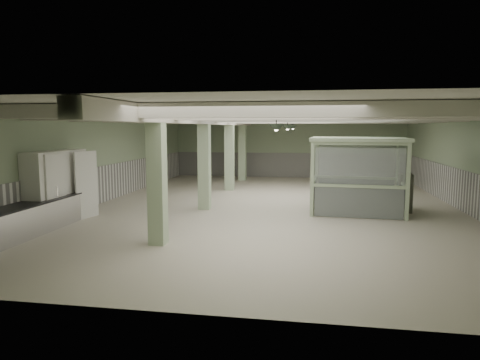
% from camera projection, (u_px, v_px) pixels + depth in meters
% --- Properties ---
extents(floor, '(20.00, 20.00, 0.00)m').
position_uv_depth(floor, '(273.00, 206.00, 16.76)').
color(floor, beige).
rests_on(floor, ground).
extents(ceiling, '(14.00, 20.00, 0.02)m').
position_uv_depth(ceiling, '(274.00, 113.00, 16.32)').
color(ceiling, silver).
rests_on(ceiling, wall_back).
extents(wall_back, '(14.00, 0.02, 3.60)m').
position_uv_depth(wall_back, '(288.00, 148.00, 26.33)').
color(wall_back, '#8FA281').
rests_on(wall_back, floor).
extents(wall_front, '(14.00, 0.02, 3.60)m').
position_uv_depth(wall_front, '(218.00, 208.00, 6.75)').
color(wall_front, '#8FA281').
rests_on(wall_front, floor).
extents(wall_left, '(0.02, 20.00, 3.60)m').
position_uv_depth(wall_left, '(105.00, 158.00, 17.68)').
color(wall_left, '#8FA281').
rests_on(wall_left, floor).
extents(wall_right, '(0.02, 20.00, 3.60)m').
position_uv_depth(wall_right, '(467.00, 163.00, 15.40)').
color(wall_right, '#8FA281').
rests_on(wall_right, floor).
extents(wainscot_left, '(0.05, 19.90, 1.50)m').
position_uv_depth(wainscot_left, '(106.00, 183.00, 17.80)').
color(wainscot_left, white).
rests_on(wainscot_left, floor).
extents(wainscot_right, '(0.05, 19.90, 1.50)m').
position_uv_depth(wainscot_right, '(465.00, 191.00, 15.53)').
color(wainscot_right, white).
rests_on(wainscot_right, floor).
extents(wainscot_back, '(13.90, 0.05, 1.50)m').
position_uv_depth(wainscot_back, '(287.00, 165.00, 26.43)').
color(wainscot_back, white).
rests_on(wainscot_back, floor).
extents(girder, '(0.45, 19.90, 0.40)m').
position_uv_depth(girder, '(210.00, 119.00, 16.75)').
color(girder, beige).
rests_on(girder, ceiling).
extents(beam_a, '(13.90, 0.35, 0.32)m').
position_uv_depth(beam_a, '(243.00, 110.00, 9.00)').
color(beam_a, beige).
rests_on(beam_a, ceiling).
extents(beam_b, '(13.90, 0.35, 0.32)m').
position_uv_depth(beam_b, '(258.00, 114.00, 11.44)').
color(beam_b, beige).
rests_on(beam_b, ceiling).
extents(beam_c, '(13.90, 0.35, 0.32)m').
position_uv_depth(beam_c, '(267.00, 116.00, 13.89)').
color(beam_c, beige).
rests_on(beam_c, ceiling).
extents(beam_d, '(13.90, 0.35, 0.32)m').
position_uv_depth(beam_d, '(274.00, 118.00, 16.34)').
color(beam_d, beige).
rests_on(beam_d, ceiling).
extents(beam_e, '(13.90, 0.35, 0.32)m').
position_uv_depth(beam_e, '(279.00, 119.00, 18.79)').
color(beam_e, beige).
rests_on(beam_e, ceiling).
extents(beam_f, '(13.90, 0.35, 0.32)m').
position_uv_depth(beam_f, '(282.00, 120.00, 21.24)').
color(beam_f, beige).
rests_on(beam_f, ceiling).
extents(beam_g, '(13.90, 0.35, 0.32)m').
position_uv_depth(beam_g, '(285.00, 121.00, 23.68)').
color(beam_g, beige).
rests_on(beam_g, ceiling).
extents(column_a, '(0.42, 0.42, 3.60)m').
position_uv_depth(column_a, '(157.00, 176.00, 11.07)').
color(column_a, '#B1C9A2').
rests_on(column_a, floor).
extents(column_b, '(0.42, 0.42, 3.60)m').
position_uv_depth(column_b, '(204.00, 161.00, 15.97)').
color(column_b, '#B1C9A2').
rests_on(column_b, floor).
extents(column_c, '(0.42, 0.42, 3.60)m').
position_uv_depth(column_c, '(229.00, 153.00, 20.86)').
color(column_c, '#B1C9A2').
rests_on(column_c, floor).
extents(column_d, '(0.42, 0.42, 3.60)m').
position_uv_depth(column_d, '(242.00, 149.00, 24.78)').
color(column_d, '#B1C9A2').
rests_on(column_d, floor).
extents(pendant_front, '(0.44, 0.44, 0.22)m').
position_uv_depth(pendant_front, '(276.00, 128.00, 11.41)').
color(pendant_front, '#2C3A2D').
rests_on(pendant_front, ceiling).
extents(pendant_mid, '(0.44, 0.44, 0.22)m').
position_uv_depth(pendant_mid, '(288.00, 128.00, 16.79)').
color(pendant_mid, '#2C3A2D').
rests_on(pendant_mid, ceiling).
extents(pendant_back, '(0.44, 0.44, 0.22)m').
position_uv_depth(pendant_back, '(293.00, 128.00, 21.69)').
color(pendant_back, '#2C3A2D').
rests_on(pendant_back, ceiling).
extents(prep_counter, '(0.94, 5.39, 0.91)m').
position_uv_depth(prep_counter, '(35.00, 217.00, 12.54)').
color(prep_counter, silver).
rests_on(prep_counter, floor).
extents(pitcher_near, '(0.20, 0.23, 0.28)m').
position_uv_depth(pitcher_near, '(75.00, 186.00, 14.73)').
color(pitcher_near, silver).
rests_on(pitcher_near, prep_counter).
extents(veg_colander, '(0.54, 0.54, 0.20)m').
position_uv_depth(veg_colander, '(71.00, 189.00, 14.37)').
color(veg_colander, '#414146').
rests_on(veg_colander, prep_counter).
extents(orange_bowl, '(0.26, 0.26, 0.08)m').
position_uv_depth(orange_bowl, '(65.00, 193.00, 13.88)').
color(orange_bowl, '#B2B2B7').
rests_on(orange_bowl, prep_counter).
extents(walkin_cooler, '(0.97, 2.66, 2.44)m').
position_uv_depth(walkin_cooler, '(57.00, 185.00, 13.77)').
color(walkin_cooler, white).
rests_on(walkin_cooler, floor).
extents(guard_booth, '(3.52, 3.04, 2.70)m').
position_uv_depth(guard_booth, '(358.00, 162.00, 15.48)').
color(guard_booth, '#AAC099').
rests_on(guard_booth, floor).
extents(filing_cabinet, '(0.49, 0.67, 1.39)m').
position_uv_depth(filing_cabinet, '(405.00, 193.00, 15.49)').
color(filing_cabinet, '#505244').
rests_on(filing_cabinet, floor).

